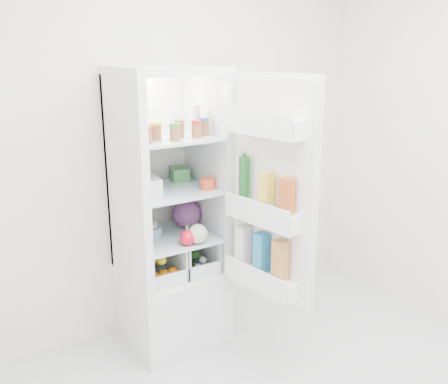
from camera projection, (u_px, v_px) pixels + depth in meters
room_walls at (335, 124)px, 2.10m from camera, size 3.02×3.02×2.61m
refrigerator at (168, 244)px, 3.27m from camera, size 0.60×0.60×1.80m
shelf_low at (172, 236)px, 3.19m from camera, size 0.49×0.53×0.01m
shelf_mid at (170, 190)px, 3.11m from camera, size 0.49×0.53×0.02m
shelf_top at (168, 137)px, 3.02m from camera, size 0.49×0.53×0.02m
crisper_left at (155, 259)px, 3.17m from camera, size 0.23×0.46×0.22m
crisper_right at (189, 251)px, 3.29m from camera, size 0.23×0.46×0.22m
condiment_jars at (177, 132)px, 2.91m from camera, size 0.46×0.16×0.08m
squeeze_bottle at (196, 120)px, 3.04m from camera, size 0.06×0.06×0.18m
tub_white at (147, 186)px, 2.97m from camera, size 0.17×0.17×0.10m
tin_red at (207, 184)px, 3.09m from camera, size 0.10×0.10×0.07m
foil_tray at (143, 181)px, 3.20m from camera, size 0.19×0.15×0.04m
tub_green at (179, 174)px, 3.30m from camera, size 0.14×0.17×0.09m
red_cabbage at (186, 213)px, 3.31m from camera, size 0.19×0.19×0.19m
bell_pepper at (187, 238)px, 3.02m from camera, size 0.10×0.10×0.10m
mushroom_bowl at (150, 232)px, 3.15m from camera, size 0.17×0.17×0.07m
salad_bag at (198, 234)px, 3.04m from camera, size 0.12×0.12×0.12m
citrus_pile at (158, 266)px, 3.12m from camera, size 0.20×0.24×0.16m
veg_pile at (190, 257)px, 3.31m from camera, size 0.16×0.30×0.10m
fridge_door at (270, 197)px, 2.81m from camera, size 0.25×0.60×1.30m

